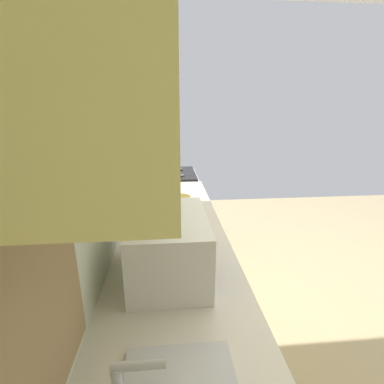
{
  "coord_description": "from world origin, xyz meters",
  "views": [
    {
      "loc": [
        -1.66,
        1.17,
        1.65
      ],
      "look_at": [
        -0.55,
        1.07,
        1.3
      ],
      "focal_mm": 25.67,
      "sensor_mm": 36.0,
      "label": 1
    }
  ],
  "objects_px": {
    "bowl": "(180,200)",
    "kettle": "(183,212)",
    "oven_range": "(170,209)",
    "microwave": "(170,245)"
  },
  "relations": [
    {
      "from": "bowl",
      "to": "kettle",
      "type": "xyz_separation_m",
      "value": [
        -0.38,
        -0.0,
        0.04
      ]
    },
    {
      "from": "oven_range",
      "to": "microwave",
      "type": "xyz_separation_m",
      "value": [
        -1.98,
        0.02,
        0.58
      ]
    },
    {
      "from": "bowl",
      "to": "kettle",
      "type": "height_order",
      "value": "kettle"
    },
    {
      "from": "bowl",
      "to": "kettle",
      "type": "distance_m",
      "value": 0.38
    },
    {
      "from": "microwave",
      "to": "bowl",
      "type": "xyz_separation_m",
      "value": [
        0.97,
        -0.1,
        -0.11
      ]
    },
    {
      "from": "oven_range",
      "to": "bowl",
      "type": "height_order",
      "value": "oven_range"
    },
    {
      "from": "oven_range",
      "to": "kettle",
      "type": "height_order",
      "value": "oven_range"
    },
    {
      "from": "microwave",
      "to": "kettle",
      "type": "distance_m",
      "value": 0.6
    },
    {
      "from": "microwave",
      "to": "kettle",
      "type": "xyz_separation_m",
      "value": [
        0.59,
        -0.1,
        -0.07
      ]
    },
    {
      "from": "oven_range",
      "to": "bowl",
      "type": "xyz_separation_m",
      "value": [
        -1.01,
        -0.08,
        0.46
      ]
    }
  ]
}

